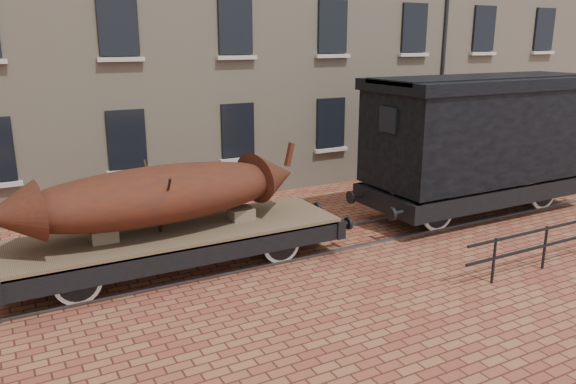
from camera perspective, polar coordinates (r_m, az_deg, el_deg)
name	(u,v)px	position (r m, az deg, el deg)	size (l,w,h in m)	color
ground	(283,250)	(13.83, -0.50, -5.90)	(90.00, 90.00, 0.00)	brown
rail_track	(283,249)	(13.81, -0.50, -5.78)	(30.00, 1.52, 0.06)	#59595E
flatcar_wagon	(177,238)	(12.62, -11.20, -4.58)	(8.18, 2.22, 1.23)	brown
iron_boat	(158,194)	(12.21, -13.07, -0.24)	(6.92, 2.39, 1.64)	#4D1C0D
goods_van	(481,129)	(17.06, 19.01, 6.07)	(7.75, 2.82, 4.01)	black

